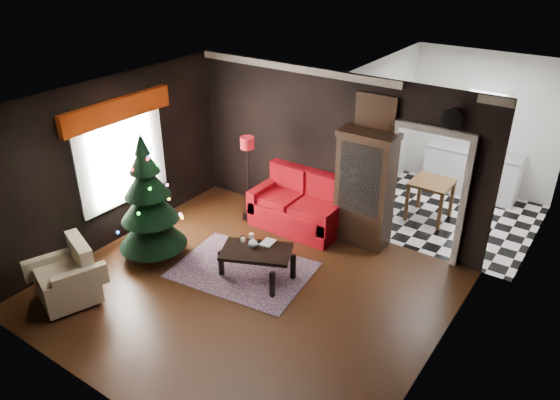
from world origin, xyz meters
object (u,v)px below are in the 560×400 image
Objects in this scene: armchair at (66,274)px; floor_lamp at (248,178)px; kitchen_table at (430,200)px; loveseat at (298,202)px; wall_clock at (453,119)px; coffee_table at (257,263)px; christmas_tree at (148,200)px; teapot at (253,243)px; curio_cabinet at (365,191)px.

floor_lamp is at bearing 99.35° from armchair.
floor_lamp is 2.09× the size of kitchen_table.
loveseat is at bearing -137.49° from kitchen_table.
armchair is (-0.65, -3.40, -0.37)m from floor_lamp.
loveseat is 3.04m from wall_clock.
loveseat is 2.08× the size of armchair.
coffee_table is 3.59m from wall_clock.
coffee_table is at bearing -114.12° from kitchen_table.
christmas_tree is 1.79m from teapot.
christmas_tree is 6.48× the size of wall_clock.
armchair is 6.28m from kitchen_table.
armchair is at bearing -112.96° from loveseat.
coffee_table is 3.62m from kitchen_table.
teapot is (-0.09, 0.03, 0.31)m from coffee_table.
loveseat reaches higher than armchair.
curio_cabinet reaches higher than floor_lamp.
armchair is 1.09× the size of kitchen_table.
teapot is (1.64, 0.52, -0.49)m from christmas_tree.
wall_clock is (3.90, 4.06, 1.92)m from armchair.
curio_cabinet is at bearing 10.83° from loveseat.
floor_lamp reaches higher than teapot.
curio_cabinet is at bearing 13.19° from floor_lamp.
armchair reaches higher than kitchen_table.
christmas_tree is at bearing -162.29° from teapot.
teapot is 3.45m from wall_clock.
kitchen_table is at bearing 65.88° from coffee_table.
kitchen_table is (1.80, 1.65, -0.12)m from loveseat.
coffee_table is 6.64× the size of teapot.
wall_clock reaches higher than kitchen_table.
coffee_table is at bearing -134.64° from wall_clock.
loveseat is 2.45m from kitchen_table.
christmas_tree is at bearing -164.14° from coffee_table.
christmas_tree is 4.73m from wall_clock.
wall_clock is (3.26, 0.66, 1.55)m from floor_lamp.
christmas_tree is at bearing -137.24° from curio_cabinet.
teapot is at bearing -136.34° from wall_clock.
christmas_tree is 1.63m from armchair.
wall_clock is at bearing 34.12° from christmas_tree.
curio_cabinet is 1.88m from wall_clock.
christmas_tree reaches higher than curio_cabinet.
loveseat is 1.71m from coffee_table.
coffee_table is (1.87, 2.01, -0.21)m from armchair.
floor_lamp is 9.87× the size of teapot.
wall_clock is (3.76, 2.55, 1.33)m from christmas_tree.
loveseat is 3.98m from armchair.
teapot is at bearing -81.98° from loveseat.
floor_lamp is at bearing -168.51° from wall_clock.
curio_cabinet reaches higher than teapot.
wall_clock is at bearing 9.66° from loveseat.
loveseat is at bearing 98.02° from teapot.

